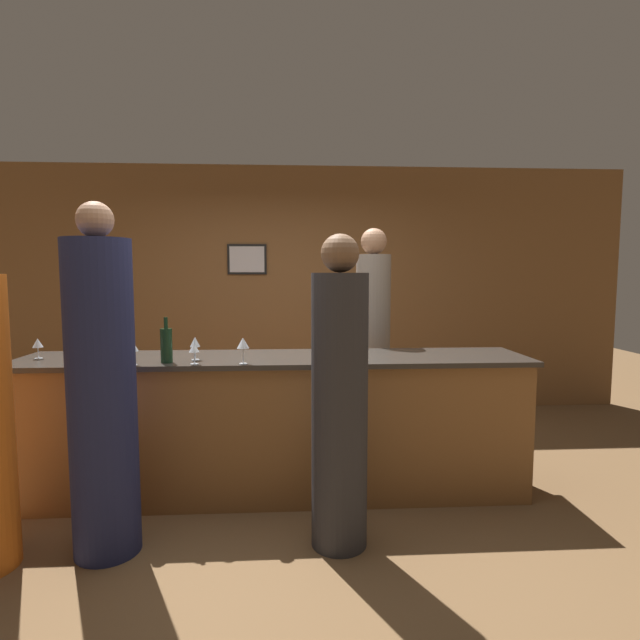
# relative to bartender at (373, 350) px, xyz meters

# --- Properties ---
(ground_plane) EXTENTS (14.00, 14.00, 0.00)m
(ground_plane) POSITION_rel_bartender_xyz_m (-0.82, -0.69, -0.94)
(ground_plane) COLOR brown
(back_wall) EXTENTS (8.00, 0.08, 2.80)m
(back_wall) POSITION_rel_bartender_xyz_m (-0.82, 1.55, 0.46)
(back_wall) COLOR brown
(back_wall) RESTS_ON ground_plane
(bar_counter) EXTENTS (3.60, 0.68, 1.00)m
(bar_counter) POSITION_rel_bartender_xyz_m (-0.82, -0.69, -0.44)
(bar_counter) COLOR brown
(bar_counter) RESTS_ON ground_plane
(bartender) EXTENTS (0.29, 0.29, 1.97)m
(bartender) POSITION_rel_bartender_xyz_m (0.00, 0.00, 0.00)
(bartender) COLOR gray
(bartender) RESTS_ON ground_plane
(guest_1) EXTENTS (0.33, 0.33, 1.82)m
(guest_1) POSITION_rel_bartender_xyz_m (-0.43, -1.41, -0.09)
(guest_1) COLOR #2D2D33
(guest_1) RESTS_ON ground_plane
(guest_2) EXTENTS (0.37, 0.37, 1.98)m
(guest_2) POSITION_rel_bartender_xyz_m (-1.76, -1.41, -0.02)
(guest_2) COLOR #1E234C
(guest_2) RESTS_ON ground_plane
(wine_bottle_0) EXTENTS (0.08, 0.08, 0.30)m
(wine_bottle_0) POSITION_rel_bartender_xyz_m (-1.53, -0.88, 0.18)
(wine_bottle_0) COLOR black
(wine_bottle_0) RESTS_ON bar_counter
(wine_glass_0) EXTENTS (0.08, 0.08, 0.17)m
(wine_glass_0) POSITION_rel_bartender_xyz_m (-1.01, -0.97, 0.20)
(wine_glass_0) COLOR silver
(wine_glass_0) RESTS_ON bar_counter
(wine_glass_1) EXTENTS (0.08, 0.08, 0.16)m
(wine_glass_1) POSITION_rel_bartender_xyz_m (-1.72, -0.98, 0.19)
(wine_glass_1) COLOR silver
(wine_glass_1) RESTS_ON bar_counter
(wine_glass_2) EXTENTS (0.07, 0.07, 0.16)m
(wine_glass_2) POSITION_rel_bartender_xyz_m (-1.36, -0.80, 0.18)
(wine_glass_2) COLOR silver
(wine_glass_2) RESTS_ON bar_counter
(wine_glass_3) EXTENTS (0.07, 0.07, 0.14)m
(wine_glass_3) POSITION_rel_bartender_xyz_m (-1.33, -0.96, 0.17)
(wine_glass_3) COLOR silver
(wine_glass_3) RESTS_ON bar_counter
(wine_glass_4) EXTENTS (0.07, 0.07, 0.14)m
(wine_glass_4) POSITION_rel_bartender_xyz_m (-2.45, -0.68, 0.17)
(wine_glass_4) COLOR silver
(wine_glass_4) RESTS_ON bar_counter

